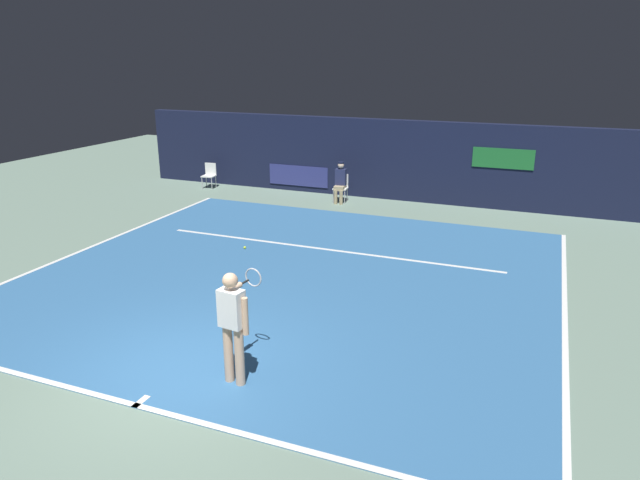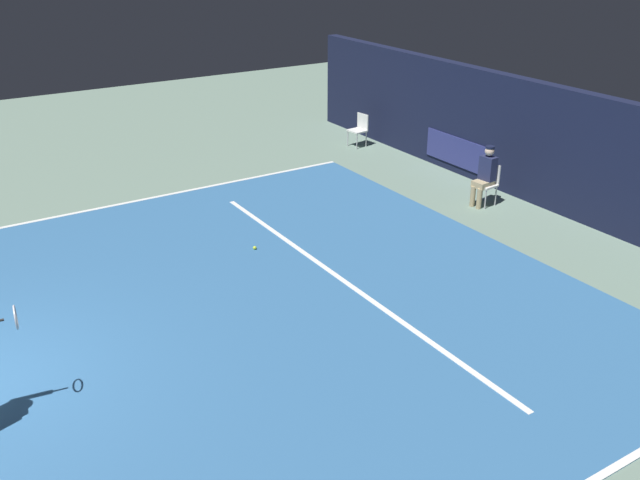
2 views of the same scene
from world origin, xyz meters
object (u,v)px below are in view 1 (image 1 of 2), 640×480
at_px(tennis_player, 233,321).
at_px(courtside_chair_near, 209,174).
at_px(tennis_ball, 245,248).
at_px(line_judge_on_chair, 340,182).

height_order(tennis_player, courtside_chair_near, tennis_player).
distance_m(courtside_chair_near, tennis_ball, 7.17).
bearing_deg(courtside_chair_near, tennis_ball, -51.06).
height_order(tennis_player, line_judge_on_chair, tennis_player).
relative_size(courtside_chair_near, tennis_ball, 12.94).
height_order(tennis_player, tennis_ball, tennis_player).
xyz_separation_m(tennis_player, tennis_ball, (-2.81, 5.34, -0.94)).
bearing_deg(tennis_ball, tennis_player, -62.21).
xyz_separation_m(line_judge_on_chair, tennis_ball, (-0.59, -5.29, -0.64)).
xyz_separation_m(tennis_player, line_judge_on_chair, (-2.22, 10.63, -0.30)).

